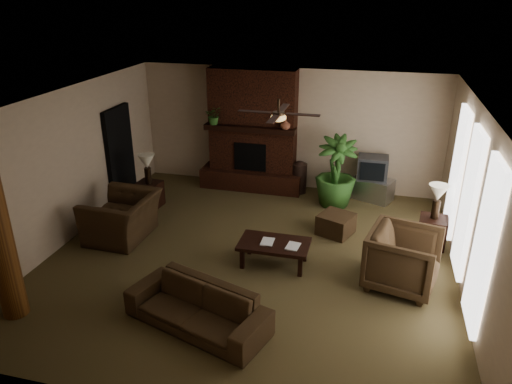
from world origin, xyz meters
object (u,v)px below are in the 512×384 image
(sofa, at_px, (197,301))
(side_table_left, at_px, (149,194))
(ottoman, at_px, (336,224))
(tv_stand, at_px, (373,189))
(armchair_right, at_px, (404,257))
(lamp_right, at_px, (438,195))
(floor_plant, at_px, (335,186))
(armchair_left, at_px, (121,210))
(floor_vase, at_px, (299,175))
(coffee_table, at_px, (274,245))
(lamp_left, at_px, (147,163))
(side_table_right, at_px, (432,232))

(sofa, bearing_deg, side_table_left, 143.02)
(ottoman, relative_size, tv_stand, 0.71)
(armchair_right, distance_m, lamp_right, 1.71)
(floor_plant, relative_size, lamp_right, 2.38)
(armchair_left, distance_m, floor_plant, 4.52)
(floor_vase, height_order, lamp_right, lamp_right)
(armchair_right, height_order, floor_plant, armchair_right)
(coffee_table, relative_size, tv_stand, 1.41)
(armchair_right, distance_m, tv_stand, 3.47)
(floor_vase, bearing_deg, tv_stand, 0.27)
(floor_plant, bearing_deg, floor_vase, 149.88)
(floor_vase, distance_m, side_table_left, 3.44)
(tv_stand, bearing_deg, lamp_right, -35.74)
(armchair_left, distance_m, side_table_left, 1.47)
(side_table_left, height_order, lamp_right, lamp_right)
(floor_vase, bearing_deg, lamp_right, -33.54)
(tv_stand, relative_size, floor_plant, 0.55)
(sofa, relative_size, lamp_right, 3.20)
(armchair_right, xyz_separation_m, floor_vase, (-2.23, 3.40, -0.11))
(coffee_table, distance_m, floor_vase, 3.28)
(tv_stand, distance_m, side_table_left, 4.99)
(lamp_right, bearing_deg, lamp_left, 177.38)
(ottoman, bearing_deg, lamp_right, -0.15)
(lamp_left, bearing_deg, ottoman, -3.69)
(armchair_right, bearing_deg, armchair_left, 98.73)
(floor_vase, bearing_deg, armchair_left, -133.91)
(floor_plant, distance_m, lamp_right, 2.43)
(armchair_right, distance_m, floor_plant, 3.20)
(armchair_right, xyz_separation_m, tv_stand, (-0.55, 3.41, -0.29))
(armchair_left, relative_size, floor_plant, 0.84)
(floor_plant, bearing_deg, side_table_left, -164.59)
(sofa, height_order, ottoman, sofa)
(coffee_table, relative_size, floor_plant, 0.78)
(armchair_right, relative_size, coffee_table, 0.90)
(lamp_right, bearing_deg, armchair_right, -110.63)
(lamp_left, bearing_deg, floor_plant, 15.66)
(coffee_table, distance_m, tv_stand, 3.64)
(floor_plant, bearing_deg, tv_stand, 32.27)
(coffee_table, xyz_separation_m, ottoman, (0.93, 1.42, -0.17))
(floor_vase, bearing_deg, coffee_table, -88.05)
(armchair_left, height_order, floor_vase, armchair_left)
(armchair_right, relative_size, tv_stand, 1.26)
(armchair_left, bearing_deg, tv_stand, 124.78)
(armchair_right, height_order, tv_stand, armchair_right)
(floor_plant, distance_m, side_table_left, 4.07)
(armchair_left, distance_m, side_table_right, 5.82)
(sofa, distance_m, floor_vase, 5.17)
(ottoman, height_order, floor_plant, floor_plant)
(coffee_table, height_order, lamp_left, lamp_left)
(side_table_right, bearing_deg, sofa, -136.10)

